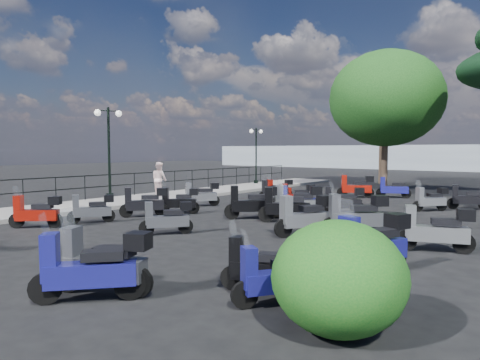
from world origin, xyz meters
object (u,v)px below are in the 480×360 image
Objects in this scene: scooter_17 at (393,189)px; scooter_26 at (356,216)px; scooter_22 at (343,201)px; scooter_19 at (261,269)px; scooter_20 at (285,207)px; scooter_23 at (469,198)px; scooter_21 at (305,216)px; scooter_27 at (436,230)px; scooter_8 at (144,203)px; scooter_5 at (274,191)px; lamp_post_2 at (256,152)px; scooter_2 at (92,209)px; scooter_3 at (179,201)px; scooter_4 at (279,190)px; scooter_15 at (297,202)px; broadleaf_tree at (386,99)px; scooter_16 at (297,196)px; scooter_13 at (85,271)px; scooter_7 at (167,219)px; scooter_29 at (431,200)px; scooter_1 at (36,212)px; scooter_11 at (356,187)px; pedestrian_far at (159,179)px; lamp_post_1 at (109,147)px; pine_2 at (382,95)px; scooter_10 at (297,201)px; scooter_9 at (201,195)px; scooter_18 at (279,276)px; scooter_25 at (372,245)px; scooter_14 at (252,203)px.

scooter_26 reaches higher than scooter_17.
scooter_19 is at bearing 166.99° from scooter_22.
scooter_20 reaches higher than scooter_23.
scooter_21 is 1.01× the size of scooter_27.
scooter_5 is at bearing -57.40° from scooter_8.
scooter_2 is (4.48, -15.41, -1.82)m from lamp_post_2.
scooter_4 is (0.34, 6.37, -0.01)m from scooter_3.
scooter_4 is 13.85m from scooter_19.
scooter_15 is at bearing 4.76° from scooter_19.
scooter_15 reaches higher than scooter_17.
broadleaf_tree reaches higher than scooter_17.
scooter_13 is at bearing 157.09° from scooter_16.
scooter_20 is (1.56, 3.76, 0.06)m from scooter_7.
scooter_15 is 1.27× the size of scooter_29.
lamp_post_2 is 13.43m from scooter_22.
scooter_1 is 7.77m from scooter_20.
scooter_22 is 5.48m from scooter_23.
scooter_11 reaches higher than scooter_23.
broadleaf_tree is at bearing -115.83° from pedestrian_far.
scooter_13 is at bearing 179.99° from scooter_3.
scooter_16 is (7.85, 3.56, -2.05)m from lamp_post_1.
scooter_10 is at bearing -80.89° from pine_2.
lamp_post_2 reaches higher than scooter_3.
scooter_27 reaches higher than scooter_29.
scooter_9 is (4.47, 1.36, -2.04)m from lamp_post_1.
broadleaf_tree reaches higher than scooter_9.
pedestrian_far is 1.03× the size of scooter_15.
pedestrian_far is at bearing 68.24° from scooter_5.
scooter_9 reaches higher than scooter_18.
pedestrian_far is 5.68m from scooter_8.
scooter_8 is at bearing -68.91° from scooter_2.
lamp_post_2 is 2.76× the size of scooter_16.
scooter_19 is at bearing -163.00° from scooter_2.
scooter_4 is 1.08× the size of scooter_7.
scooter_9 is 1.11× the size of scooter_29.
scooter_8 reaches higher than scooter_3.
scooter_26 is (-1.72, 3.31, 0.00)m from scooter_25.
scooter_25 is (8.15, -8.94, 0.13)m from scooter_5.
scooter_9 is 9.80m from scooter_17.
scooter_3 is at bearing -101.35° from broadleaf_tree.
scooter_2 is 1.03× the size of scooter_18.
scooter_14 is 0.20× the size of pine_2.
broadleaf_tree reaches higher than scooter_22.
scooter_8 is 8.61m from scooter_13.
scooter_11 is at bearing -55.98° from scooter_3.
scooter_7 reaches higher than scooter_2.
scooter_10 reaches higher than scooter_22.
scooter_1 is 10.04m from scooter_25.
scooter_19 is 5.53m from scooter_26.
broadleaf_tree is 1.12× the size of pine_2.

